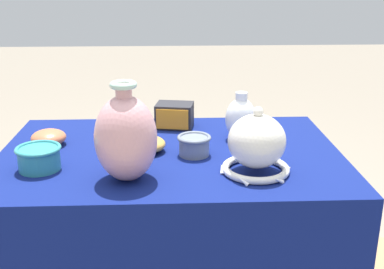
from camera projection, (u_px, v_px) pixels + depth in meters
The scene contains 9 objects.
display_table at pixel (171, 175), 1.58m from camera, with size 1.11×0.74×0.72m.
vase_tall_bulbous at pixel (126, 137), 1.32m from camera, with size 0.17×0.17×0.28m.
vase_dome_bell at pixel (257, 146), 1.38m from camera, with size 0.21×0.20×0.20m.
mosaic_tile_box at pixel (174, 115), 1.80m from camera, with size 0.15×0.13×0.09m.
bowl_shallow_terracotta at pixel (49, 138), 1.62m from camera, with size 0.12×0.12×0.05m, color #BC6642.
cup_wide_teal at pixel (39, 157), 1.42m from camera, with size 0.13×0.13×0.07m.
jar_round_porcelain at pixel (241, 118), 1.66m from camera, with size 0.11×0.11×0.17m.
bowl_shallow_ochre at pixel (147, 144), 1.56m from camera, with size 0.12×0.12×0.05m, color gold.
cup_wide_slate at pixel (194, 145), 1.53m from camera, with size 0.11×0.11×0.06m.
Camera 1 is at (0.01, -1.47, 1.28)m, focal length 45.00 mm.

